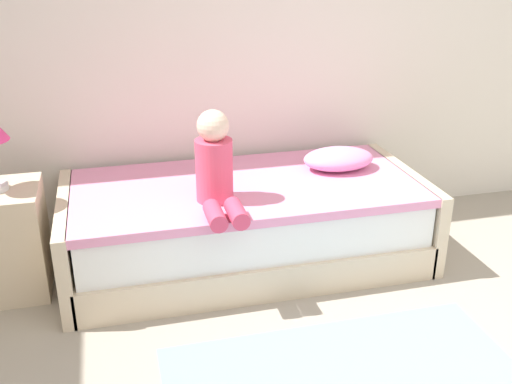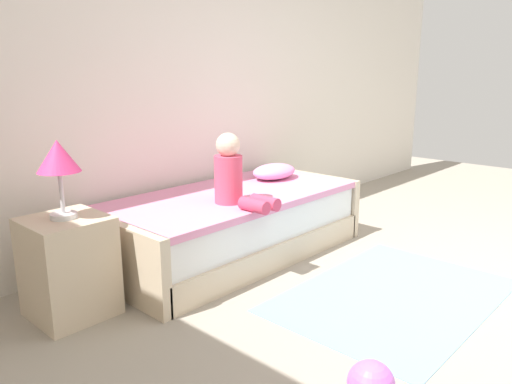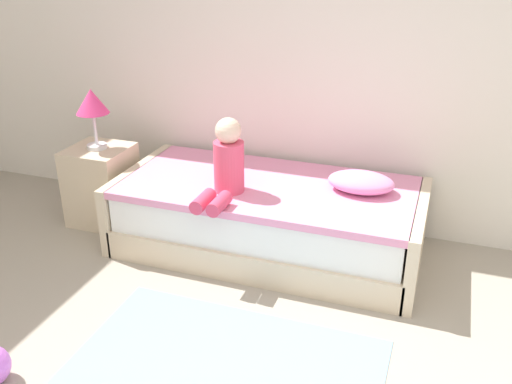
% 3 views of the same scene
% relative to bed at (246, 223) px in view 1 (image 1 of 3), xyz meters
% --- Properties ---
extents(wall_rear, '(7.20, 0.10, 2.90)m').
position_rel_bed_xyz_m(wall_rear, '(0.67, 0.60, 1.20)').
color(wall_rear, silver).
rests_on(wall_rear, ground).
extents(bed, '(2.11, 1.00, 0.50)m').
position_rel_bed_xyz_m(bed, '(0.00, 0.00, 0.00)').
color(bed, beige).
rests_on(bed, ground).
extents(nightstand, '(0.44, 0.44, 0.60)m').
position_rel_bed_xyz_m(nightstand, '(-1.35, 0.00, 0.05)').
color(nightstand, beige).
rests_on(nightstand, ground).
extents(child_figure, '(0.20, 0.51, 0.50)m').
position_rel_bed_xyz_m(child_figure, '(-0.21, -0.23, 0.46)').
color(child_figure, '#E04C6B').
rests_on(child_figure, bed).
extents(pillow, '(0.44, 0.30, 0.13)m').
position_rel_bed_xyz_m(pillow, '(0.61, 0.10, 0.32)').
color(pillow, '#EA8CC6').
rests_on(pillow, bed).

